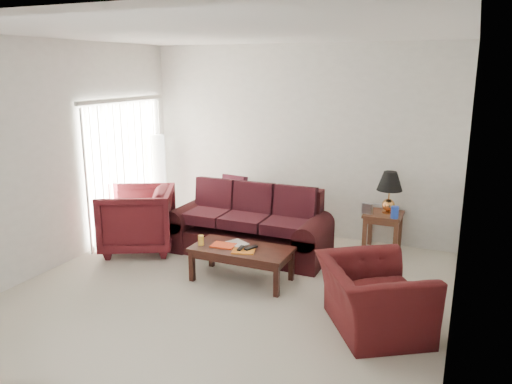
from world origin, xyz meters
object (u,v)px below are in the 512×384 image
Objects in this scene: end_table at (382,232)px; armchair_right at (373,297)px; coffee_table at (242,264)px; sofa at (248,222)px; floor_lamp at (160,179)px; armchair_left at (137,219)px.

armchair_right is (0.30, -2.35, 0.07)m from end_table.
end_table is 0.47× the size of coffee_table.
floor_lamp is (-2.00, 0.75, 0.30)m from sofa.
coffee_table is (1.88, -0.40, -0.25)m from armchair_left.
sofa is 1.98m from end_table.
end_table is at bearing 85.35° from armchair_left.
armchair_left is 0.94× the size of armchair_right.
armchair_right is at bearing -82.72° from end_table.
floor_lamp is 2.92m from coffee_table.
armchair_right is at bearing -39.54° from coffee_table.
coffee_table is at bearing 39.45° from armchair_right.
armchair_left is at bearing -70.36° from floor_lamp.
floor_lamp is 1.25× the size of coffee_table.
armchair_right is (4.08, -2.24, -0.42)m from floor_lamp.
end_table is 2.37m from armchair_right.
armchair_left reaches higher than end_table.
floor_lamp is at bearing -178.40° from end_table.
armchair_right reaches higher than end_table.
floor_lamp reaches higher than armchair_right.
floor_lamp reaches higher than end_table.
armchair_left is at bearing 42.69° from armchair_right.
armchair_left is 0.83× the size of coffee_table.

